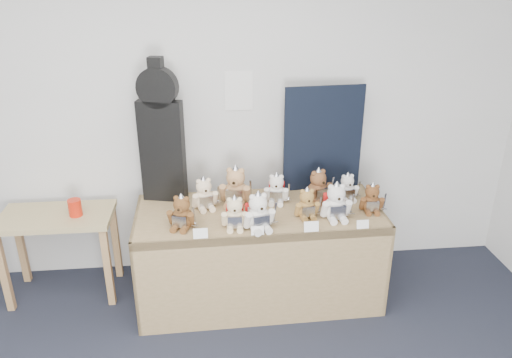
{
  "coord_description": "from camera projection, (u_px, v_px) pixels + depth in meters",
  "views": [
    {
      "loc": [
        0.52,
        -1.18,
        2.36
      ],
      "look_at": [
        0.84,
        1.89,
        1.02
      ],
      "focal_mm": 35.0,
      "sensor_mm": 36.0,
      "label": 1
    }
  ],
  "objects": [
    {
      "name": "teddy_back_centre_left",
      "position": [
        236.0,
        187.0,
        3.62
      ],
      "size": [
        0.26,
        0.24,
        0.32
      ],
      "rotation": [
        0.0,
        0.0,
        -0.25
      ],
      "color": "tan",
      "rests_on": "display_table"
    },
    {
      "name": "teddy_back_end",
      "position": [
        347.0,
        188.0,
        3.7
      ],
      "size": [
        0.19,
        0.16,
        0.23
      ],
      "rotation": [
        0.0,
        0.0,
        0.1
      ],
      "color": "silver",
      "rests_on": "display_table"
    },
    {
      "name": "navy_board",
      "position": [
        323.0,
        139.0,
        3.77
      ],
      "size": [
        0.61,
        0.07,
        0.81
      ],
      "primitive_type": "cube",
      "rotation": [
        0.0,
        0.0,
        0.08
      ],
      "color": "black",
      "rests_on": "display_table"
    },
    {
      "name": "guitar_case",
      "position": [
        161.0,
        133.0,
        3.54
      ],
      "size": [
        0.33,
        0.17,
        1.05
      ],
      "rotation": [
        0.0,
        0.0,
        -0.24
      ],
      "color": "black",
      "rests_on": "display_table"
    },
    {
      "name": "teddy_front_left",
      "position": [
        235.0,
        214.0,
        3.3
      ],
      "size": [
        0.2,
        0.17,
        0.25
      ],
      "rotation": [
        0.0,
        0.0,
        -0.06
      ],
      "color": "beige",
      "rests_on": "display_table"
    },
    {
      "name": "teddy_front_far_left",
      "position": [
        182.0,
        213.0,
        3.3
      ],
      "size": [
        0.21,
        0.2,
        0.26
      ],
      "rotation": [
        0.0,
        0.0,
        -0.31
      ],
      "color": "brown",
      "rests_on": "display_table"
    },
    {
      "name": "entry_card_c",
      "position": [
        311.0,
        227.0,
        3.27
      ],
      "size": [
        0.1,
        0.02,
        0.07
      ],
      "primitive_type": "cube",
      "rotation": [
        -0.24,
        0.0,
        0.02
      ],
      "color": "silver",
      "rests_on": "display_table"
    },
    {
      "name": "entry_card_b",
      "position": [
        257.0,
        231.0,
        3.23
      ],
      "size": [
        0.08,
        0.02,
        0.06
      ],
      "primitive_type": "cube",
      "rotation": [
        -0.24,
        0.0,
        0.02
      ],
      "color": "silver",
      "rests_on": "display_table"
    },
    {
      "name": "teddy_back_left",
      "position": [
        204.0,
        195.0,
        3.57
      ],
      "size": [
        0.22,
        0.19,
        0.26
      ],
      "rotation": [
        0.0,
        0.0,
        0.24
      ],
      "color": "beige",
      "rests_on": "display_table"
    },
    {
      "name": "teddy_front_end",
      "position": [
        372.0,
        199.0,
        3.52
      ],
      "size": [
        0.19,
        0.16,
        0.24
      ],
      "rotation": [
        0.0,
        0.0,
        -0.12
      ],
      "color": "brown",
      "rests_on": "display_table"
    },
    {
      "name": "teddy_back_right",
      "position": [
        318.0,
        187.0,
        3.67
      ],
      "size": [
        0.23,
        0.22,
        0.28
      ],
      "rotation": [
        0.0,
        0.0,
        0.39
      ],
      "color": "brown",
      "rests_on": "display_table"
    },
    {
      "name": "red_cup",
      "position": [
        75.0,
        208.0,
        3.6
      ],
      "size": [
        0.09,
        0.09,
        0.13
      ],
      "primitive_type": "cylinder",
      "color": "red",
      "rests_on": "side_table"
    },
    {
      "name": "room_shell",
      "position": [
        239.0,
        91.0,
        3.73
      ],
      "size": [
        6.0,
        6.0,
        6.0
      ],
      "color": "white",
      "rests_on": "floor"
    },
    {
      "name": "teddy_front_centre",
      "position": [
        258.0,
        213.0,
        3.28
      ],
      "size": [
        0.24,
        0.22,
        0.29
      ],
      "rotation": [
        0.0,
        0.0,
        0.23
      ],
      "color": "silver",
      "rests_on": "display_table"
    },
    {
      "name": "display_table",
      "position": [
        260.0,
        234.0,
        3.57
      ],
      "size": [
        1.77,
        0.76,
        0.73
      ],
      "rotation": [
        0.0,
        0.0,
        0.02
      ],
      "color": "olive",
      "rests_on": "floor"
    },
    {
      "name": "teddy_front_far_right",
      "position": [
        336.0,
        203.0,
        3.42
      ],
      "size": [
        0.24,
        0.2,
        0.29
      ],
      "rotation": [
        0.0,
        0.0,
        0.03
      ],
      "color": "silver",
      "rests_on": "display_table"
    },
    {
      "name": "teddy_back_centre_right",
      "position": [
        276.0,
        190.0,
        3.66
      ],
      "size": [
        0.2,
        0.18,
        0.25
      ],
      "rotation": [
        0.0,
        0.0,
        -0.18
      ],
      "color": "silver",
      "rests_on": "display_table"
    },
    {
      "name": "teddy_front_right",
      "position": [
        307.0,
        204.0,
        3.44
      ],
      "size": [
        0.2,
        0.16,
        0.24
      ],
      "rotation": [
        0.0,
        0.0,
        0.07
      ],
      "color": "olive",
      "rests_on": "display_table"
    },
    {
      "name": "side_table",
      "position": [
        58.0,
        229.0,
        3.68
      ],
      "size": [
        0.81,
        0.45,
        0.68
      ],
      "rotation": [
        0.0,
        0.0,
        -0.01
      ],
      "color": "#998152",
      "rests_on": "floor"
    },
    {
      "name": "entry_card_a",
      "position": [
        201.0,
        233.0,
        3.19
      ],
      "size": [
        0.09,
        0.02,
        0.07
      ],
      "primitive_type": "cube",
      "rotation": [
        -0.24,
        0.0,
        0.02
      ],
      "color": "silver",
      "rests_on": "display_table"
    },
    {
      "name": "entry_card_d",
      "position": [
        363.0,
        224.0,
        3.31
      ],
      "size": [
        0.08,
        0.02,
        0.06
      ],
      "primitive_type": "cube",
      "rotation": [
        -0.24,
        0.0,
        0.02
      ],
      "color": "silver",
      "rests_on": "display_table"
    }
  ]
}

